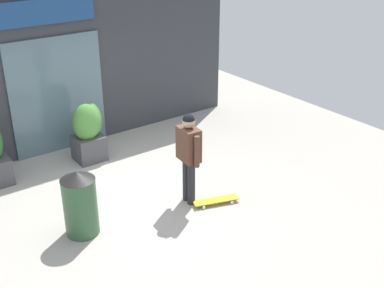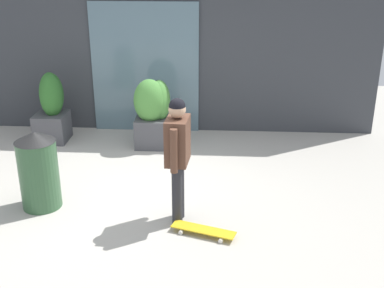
% 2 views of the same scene
% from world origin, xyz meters
% --- Properties ---
extents(ground_plane, '(12.00, 12.00, 0.00)m').
position_xyz_m(ground_plane, '(0.00, 0.00, 0.00)').
color(ground_plane, '#B2ADA3').
extents(building_facade, '(7.91, 0.31, 3.56)m').
position_xyz_m(building_facade, '(-0.01, 2.74, 1.76)').
color(building_facade, '#383A3F').
rests_on(building_facade, ground_plane).
extents(skateboarder, '(0.29, 0.59, 1.62)m').
position_xyz_m(skateboarder, '(0.64, -0.67, 0.98)').
color(skateboarder, '#28282D').
rests_on(skateboarder, ground_plane).
extents(skateboard, '(0.81, 0.42, 0.08)m').
position_xyz_m(skateboard, '(0.97, -1.00, 0.06)').
color(skateboard, gold).
rests_on(skateboard, ground_plane).
extents(planter_box_left, '(0.55, 0.64, 1.24)m').
position_xyz_m(planter_box_left, '(-1.81, 1.97, 0.63)').
color(planter_box_left, '#47474C').
rests_on(planter_box_left, ground_plane).
extents(planter_box_right, '(0.61, 0.62, 1.20)m').
position_xyz_m(planter_box_right, '(0.01, 1.81, 0.66)').
color(planter_box_right, '#47474C').
rests_on(planter_box_right, ground_plane).
extents(trash_bin, '(0.53, 0.53, 1.06)m').
position_xyz_m(trash_bin, '(-1.21, -0.42, 0.53)').
color(trash_bin, '#335938').
rests_on(trash_bin, ground_plane).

